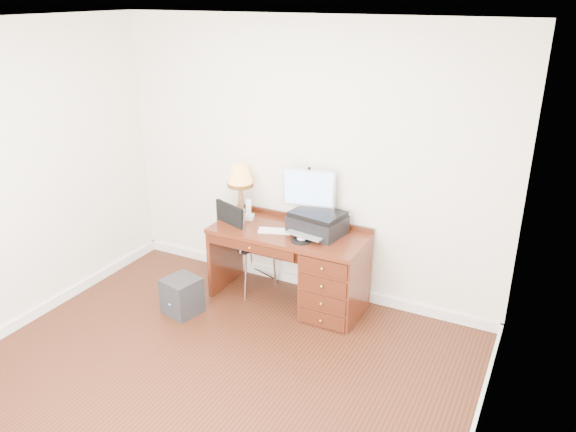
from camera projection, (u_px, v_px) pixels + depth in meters
The scene contains 12 objects.
ground at pixel (209, 380), 4.48m from camera, with size 4.00×4.00×0.00m, color #32160B.
room_shell at pixel (249, 334), 4.98m from camera, with size 4.00×4.00×4.00m.
desk at pixel (319, 270), 5.35m from camera, with size 1.50×0.67×0.75m.
monitor at pixel (309, 191), 5.32m from camera, with size 0.50×0.21×0.58m.
keyboard at pixel (280, 231), 5.34m from camera, with size 0.42×0.12×0.02m, color white.
mouse_pad at pixel (301, 240), 5.14m from camera, with size 0.19×0.19×0.04m.
printer at pixel (318, 223), 5.28m from camera, with size 0.54×0.45×0.22m.
leg_lamp at pixel (240, 179), 5.58m from camera, with size 0.26×0.26×0.53m.
phone at pixel (249, 213), 5.62m from camera, with size 0.12×0.12×0.21m.
pen_cup at pixel (300, 219), 5.49m from camera, with size 0.09×0.09×0.11m, color black.
chair at pixel (244, 236), 5.66m from camera, with size 0.58×0.59×0.96m.
equipment_box at pixel (182, 296), 5.35m from camera, with size 0.31×0.31×0.36m, color black.
Camera 1 is at (2.22, -2.98, 2.90)m, focal length 35.00 mm.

